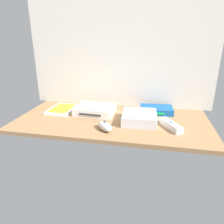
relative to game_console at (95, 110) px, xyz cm
name	(u,v)px	position (x,y,z in cm)	size (l,w,h in cm)	color
ground_plane	(112,121)	(11.12, -6.60, -3.20)	(100.00, 48.00, 2.00)	#936D47
back_wall	(120,53)	(11.12, 18.00, 29.80)	(110.00, 1.20, 64.00)	silver
game_console	(95,110)	(0.00, 0.00, 0.00)	(21.89, 17.42, 4.40)	white
mini_computer	(139,118)	(25.47, -8.27, 0.44)	(17.89, 17.89, 5.30)	silver
game_case	(62,109)	(-20.37, 1.10, -1.44)	(14.23, 19.45, 1.56)	white
network_router	(156,110)	(33.97, 8.09, -0.50)	(18.78, 13.26, 3.40)	#145193
remote_wand	(171,125)	(40.62, -12.45, -0.69)	(10.48, 14.63, 3.40)	white
remote_nunchuk	(105,126)	(10.58, -20.63, -0.16)	(9.97, 10.37, 5.10)	white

